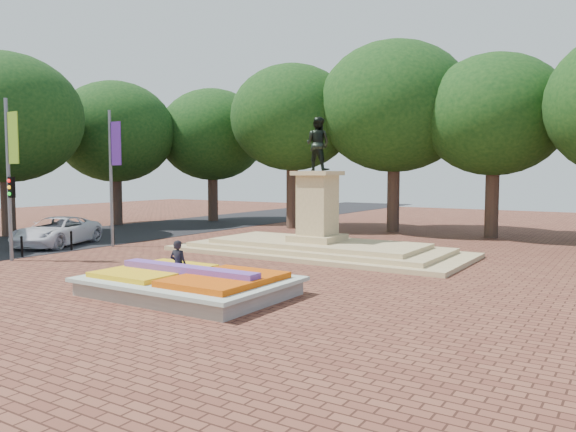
% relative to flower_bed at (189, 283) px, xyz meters
% --- Properties ---
extents(ground, '(90.00, 90.00, 0.00)m').
position_rel_flower_bed_xyz_m(ground, '(-1.03, 2.00, -0.38)').
color(ground, brown).
rests_on(ground, ground).
extents(asphalt_street, '(9.00, 90.00, 0.02)m').
position_rel_flower_bed_xyz_m(asphalt_street, '(-16.03, 7.00, -0.37)').
color(asphalt_street, black).
rests_on(asphalt_street, ground).
extents(flower_bed, '(6.30, 4.30, 0.91)m').
position_rel_flower_bed_xyz_m(flower_bed, '(0.00, 0.00, 0.00)').
color(flower_bed, gray).
rests_on(flower_bed, ground).
extents(monument, '(14.00, 6.00, 6.40)m').
position_rel_flower_bed_xyz_m(monument, '(-1.03, 10.00, 0.50)').
color(monument, tan).
rests_on(monument, ground).
extents(tree_row_back, '(44.80, 8.80, 10.43)m').
position_rel_flower_bed_xyz_m(tree_row_back, '(1.31, 20.00, 6.29)').
color(tree_row_back, '#3B2B20').
rests_on(tree_row_back, ground).
extents(tree_row_street, '(8.40, 25.40, 9.98)m').
position_rel_flower_bed_xyz_m(tree_row_street, '(-20.53, 6.67, 6.01)').
color(tree_row_street, '#3B2B20').
rests_on(tree_row_street, ground).
extents(banner_poles, '(0.88, 11.17, 7.00)m').
position_rel_flower_bed_xyz_m(banner_poles, '(-11.10, 0.69, 3.50)').
color(banner_poles, slate).
rests_on(banner_poles, ground).
extents(van, '(4.29, 5.97, 1.51)m').
position_rel_flower_bed_xyz_m(van, '(-13.96, 5.18, 0.38)').
color(van, silver).
rests_on(van, ground).
extents(pedestrian, '(0.66, 0.49, 1.64)m').
position_rel_flower_bed_xyz_m(pedestrian, '(-0.82, 0.39, 0.44)').
color(pedestrian, black).
rests_on(pedestrian, ground).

